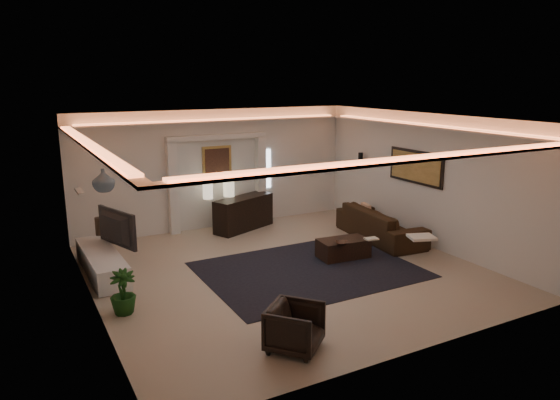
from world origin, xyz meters
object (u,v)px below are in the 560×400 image
armchair (295,328)px  console (244,213)px  coffee_table (343,248)px  sofa (380,224)px

armchair → console: bearing=31.5°
armchair → coffee_table: bearing=4.2°
sofa → coffee_table: (-1.50, -0.66, -0.15)m
console → armchair: bearing=-130.5°
console → coffee_table: (0.94, -2.88, -0.20)m
sofa → armchair: size_ratio=3.45×
console → coffee_table: 3.03m
console → sofa: (2.44, -2.22, -0.04)m
coffee_table → console: bearing=113.1°
console → coffee_table: console is taller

